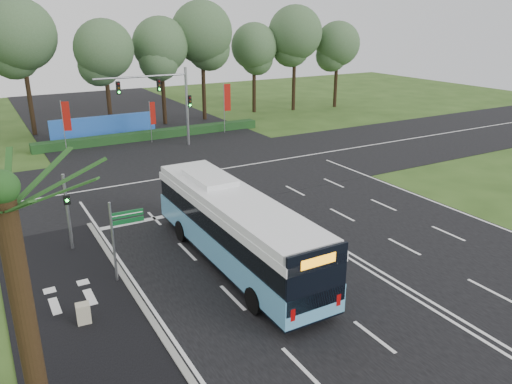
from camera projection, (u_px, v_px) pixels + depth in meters
ground at (296, 226)px, 28.15m from camera, size 120.00×120.00×0.00m
road_main at (296, 226)px, 28.14m from camera, size 20.00×120.00×0.04m
road_cross at (207, 172)px, 37.95m from camera, size 120.00×14.00×0.05m
bike_path at (78, 314)px, 19.83m from camera, size 5.00×18.00×0.06m
kerb_strip at (137, 297)px, 20.94m from camera, size 0.25×18.00×0.12m
city_bus at (235, 228)px, 23.30m from camera, size 2.87×12.99×3.72m
pedestrian_signal at (68, 210)px, 24.61m from camera, size 0.34×0.44×4.01m
street_sign at (120, 231)px, 21.69m from camera, size 1.47×0.14×3.78m
utility_cabinet at (83, 314)px, 19.13m from camera, size 0.56×0.48×0.86m
banner_flag_left at (66, 120)px, 41.83m from camera, size 0.65×0.28×4.61m
banner_flag_mid at (152, 115)px, 45.95m from camera, size 0.57×0.11×3.86m
banner_flag_right at (226, 101)px, 49.71m from camera, size 0.73×0.13×4.98m
palm_tree at (6, 215)px, 12.66m from camera, size 3.20×3.20×7.65m
traffic_light_gantry at (167, 95)px, 43.46m from camera, size 8.41×0.28×7.00m
hedge at (153, 135)px, 48.05m from camera, size 22.00×1.20×0.80m
blue_hoarding at (104, 127)px, 47.99m from camera, size 10.00×0.30×2.20m
eucalyptus_row at (159, 42)px, 52.31m from camera, size 52.85×8.85×12.92m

